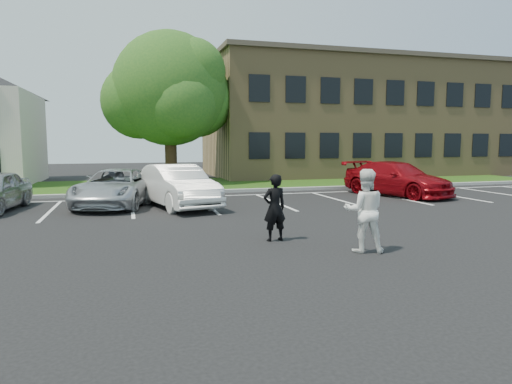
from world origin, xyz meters
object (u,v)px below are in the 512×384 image
Objects in this scene: man_black_suit at (275,208)px; man_white_shirt at (364,211)px; tree at (171,92)px; car_silver_minivan at (116,188)px; office_building at (357,119)px; car_white_sedan at (177,186)px; car_red_compact at (397,179)px.

man_black_suit is 0.89× the size of man_white_shirt.
car_silver_minivan is at bearing -108.11° from tree.
office_building is 4.63× the size of car_white_sedan.
car_silver_minivan is 12.24m from car_red_compact.
car_white_sedan is at bearing -7.34° from car_silver_minivan.
tree is 1.82× the size of car_white_sedan.
tree is 13.88m from car_red_compact.
office_building is 13.50× the size of man_black_suit.
man_black_suit is (0.81, -16.88, -4.52)m from tree.
man_black_suit is at bearing -87.26° from tree.
car_white_sedan is at bearing -136.59° from office_building.
man_white_shirt is (1.56, -1.63, 0.10)m from man_black_suit.
car_white_sedan is at bearing -94.76° from tree.
man_black_suit is 11.24m from car_red_compact.
car_red_compact is (10.03, 0.98, -0.03)m from car_white_sedan.
car_silver_minivan is at bearing -142.39° from office_building.
man_white_shirt is at bearing -83.00° from car_white_sedan.
car_silver_minivan is 2.41m from car_white_sedan.
car_silver_minivan is 1.05× the size of car_white_sedan.
office_building is 12.05× the size of man_white_shirt.
man_white_shirt is at bearing -82.72° from tree.
office_building is 14.89m from tree.
office_building reaches higher than car_silver_minivan.
tree is 1.66× the size of car_red_compact.
tree is at bearing 70.68° from car_white_sedan.
car_white_sedan is (2.21, -0.96, 0.09)m from car_silver_minivan.
office_building reaches higher than man_white_shirt.
man_white_shirt reaches higher than car_silver_minivan.
man_white_shirt reaches higher than car_white_sedan.
office_building is 14.70m from car_red_compact.
office_building is 4.42× the size of car_silver_minivan.
car_white_sedan is 10.07m from car_red_compact.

